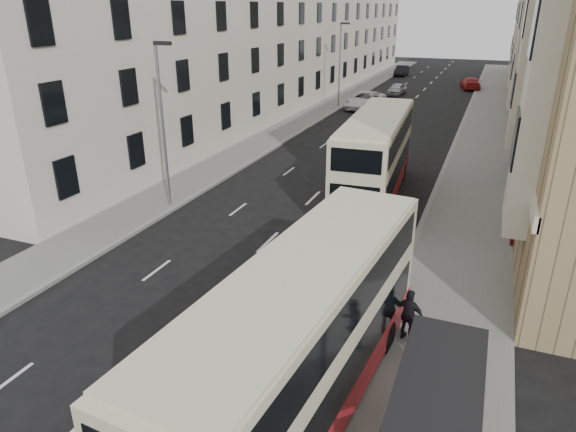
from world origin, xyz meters
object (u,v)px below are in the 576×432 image
at_px(white_van, 365,100).
at_px(car_silver, 397,89).
at_px(pedestrian_mid, 429,343).
at_px(street_lamp_near, 163,118).
at_px(car_red, 470,83).
at_px(car_dark, 402,71).
at_px(pedestrian_far, 409,315).
at_px(double_decker_front, 304,342).
at_px(street_lamp_far, 340,60).
at_px(bus_shelter, 442,423).
at_px(double_decker_rear, 375,157).

relative_size(white_van, car_silver, 1.54).
relative_size(pedestrian_mid, car_silver, 0.40).
relative_size(street_lamp_near, car_red, 1.61).
xyz_separation_m(street_lamp_near, car_dark, (1.24, 58.09, -3.91)).
xyz_separation_m(street_lamp_near, pedestrian_far, (13.27, -7.06, -3.64)).
relative_size(double_decker_front, white_van, 1.86).
bearing_deg(car_dark, pedestrian_mid, -79.12).
bearing_deg(car_silver, pedestrian_far, -73.31).
bearing_deg(white_van, car_silver, 89.79).
distance_m(street_lamp_far, pedestrian_far, 39.53).
relative_size(pedestrian_mid, white_van, 0.26).
relative_size(double_decker_front, car_silver, 2.85).
bearing_deg(pedestrian_far, double_decker_front, 79.84).
distance_m(bus_shelter, street_lamp_near, 19.38).
xyz_separation_m(pedestrian_mid, car_silver, (-10.07, 48.29, -0.26)).
height_order(bus_shelter, car_red, bus_shelter).
distance_m(bus_shelter, car_silver, 53.65).
bearing_deg(white_van, pedestrian_mid, -65.85).
relative_size(bus_shelter, pedestrian_far, 2.51).
relative_size(car_dark, car_red, 0.89).
height_order(pedestrian_far, white_van, pedestrian_far).
relative_size(street_lamp_near, street_lamp_far, 1.00).
distance_m(street_lamp_near, pedestrian_mid, 16.62).
bearing_deg(car_dark, double_decker_rear, -81.32).
height_order(car_dark, car_red, car_dark).
relative_size(street_lamp_far, pedestrian_far, 4.72).
xyz_separation_m(pedestrian_far, car_dark, (-12.03, 65.15, -0.27)).
relative_size(street_lamp_far, white_van, 1.34).
bearing_deg(street_lamp_near, car_dark, 88.77).
distance_m(white_van, car_silver, 9.78).
bearing_deg(car_dark, street_lamp_near, -91.26).
distance_m(street_lamp_near, car_silver, 40.54).
distance_m(pedestrian_mid, pedestrian_far, 1.31).
height_order(street_lamp_near, pedestrian_mid, street_lamp_near).
xyz_separation_m(street_lamp_near, car_red, (11.55, 48.03, -3.91)).
distance_m(car_silver, car_red, 10.96).
height_order(double_decker_front, pedestrian_mid, double_decker_front).
height_order(pedestrian_mid, pedestrian_far, pedestrian_far).
bearing_deg(street_lamp_near, white_van, 85.13).
height_order(bus_shelter, double_decker_rear, double_decker_rear).
distance_m(street_lamp_near, double_decker_front, 16.03).
relative_size(white_van, car_red, 1.20).
bearing_deg(bus_shelter, pedestrian_far, 104.90).
bearing_deg(car_silver, double_decker_rear, -75.71).
bearing_deg(pedestrian_far, double_decker_rear, -56.69).
xyz_separation_m(double_decker_rear, pedestrian_mid, (4.67, -13.36, -1.37)).
relative_size(double_decker_rear, white_van, 1.91).
xyz_separation_m(pedestrian_mid, car_red, (-2.46, 56.17, -0.20)).
relative_size(bus_shelter, car_silver, 1.09).
relative_size(car_silver, car_red, 0.78).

